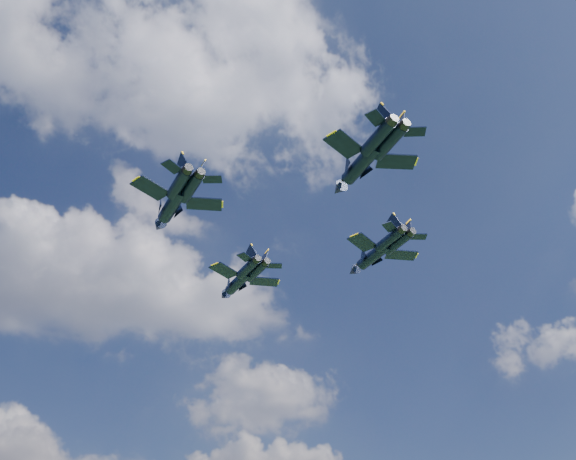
# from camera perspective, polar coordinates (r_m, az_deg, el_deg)

# --- Properties ---
(jet_lead) EXTENTS (12.57, 17.28, 4.08)m
(jet_lead) POSITION_cam_1_polar(r_m,az_deg,el_deg) (113.99, -4.51, -4.66)
(jet_lead) COLOR black
(jet_left) EXTENTS (13.12, 17.83, 4.20)m
(jet_left) POSITION_cam_1_polar(r_m,az_deg,el_deg) (94.30, -10.34, 2.11)
(jet_left) COLOR black
(jet_right) EXTENTS (12.85, 17.63, 4.16)m
(jet_right) POSITION_cam_1_polar(r_m,az_deg,el_deg) (108.61, 7.50, -2.31)
(jet_right) COLOR black
(jet_slot) EXTENTS (13.21, 17.79, 4.19)m
(jet_slot) POSITION_cam_1_polar(r_m,az_deg,el_deg) (86.02, 6.37, 5.76)
(jet_slot) COLOR black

